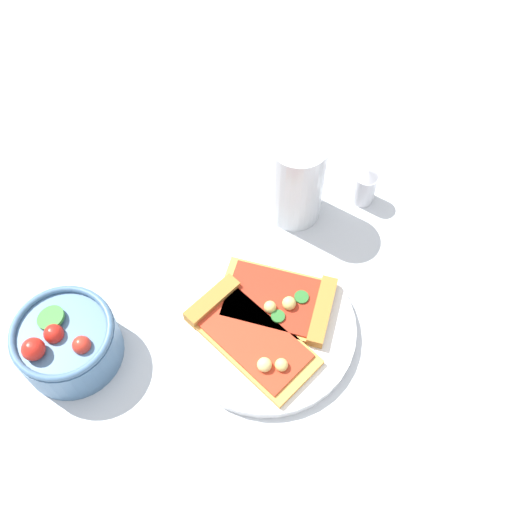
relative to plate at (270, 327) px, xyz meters
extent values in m
plane|color=silver|center=(0.00, 0.00, -0.01)|extent=(2.40, 2.40, 0.00)
cylinder|color=white|center=(0.00, 0.00, 0.00)|extent=(0.22, 0.22, 0.01)
cube|color=gold|center=(0.00, -0.03, 0.01)|extent=(0.14, 0.09, 0.01)
cube|color=#B77A33|center=(-0.06, -0.03, 0.01)|extent=(0.02, 0.09, 0.02)
cube|color=#B22D19|center=(0.00, -0.03, 0.02)|extent=(0.12, 0.08, 0.00)
sphere|color=#EAD172|center=(-0.02, -0.03, 0.02)|extent=(0.02, 0.02, 0.02)
cylinder|color=#2D722D|center=(-0.01, -0.01, 0.02)|extent=(0.02, 0.02, 0.00)
cylinder|color=#2D722D|center=(-0.03, -0.04, 0.02)|extent=(0.02, 0.02, 0.00)
sphere|color=#EAD172|center=(0.00, -0.02, 0.02)|extent=(0.02, 0.02, 0.02)
cube|color=gold|center=(0.01, 0.03, 0.01)|extent=(0.18, 0.14, 0.01)
cube|color=#B77A33|center=(0.08, -0.01, 0.02)|extent=(0.05, 0.08, 0.02)
cube|color=red|center=(0.01, 0.03, 0.02)|extent=(0.15, 0.13, 0.00)
sphere|color=#EAD172|center=(-0.03, 0.05, 0.02)|extent=(0.02, 0.02, 0.02)
sphere|color=#F2D87F|center=(-0.01, 0.06, 0.02)|extent=(0.02, 0.02, 0.02)
cylinder|color=#4C7299|center=(0.22, 0.10, 0.02)|extent=(0.12, 0.12, 0.06)
torus|color=#4C7299|center=(0.22, 0.10, 0.05)|extent=(0.12, 0.12, 0.01)
sphere|color=red|center=(0.22, 0.10, 0.06)|extent=(0.02, 0.02, 0.02)
sphere|color=red|center=(0.19, 0.10, 0.06)|extent=(0.02, 0.02, 0.02)
sphere|color=red|center=(0.23, 0.12, 0.06)|extent=(0.03, 0.03, 0.03)
cylinder|color=#388433|center=(0.24, 0.08, 0.06)|extent=(0.04, 0.04, 0.01)
cylinder|color=silver|center=(0.02, -0.19, 0.06)|extent=(0.07, 0.07, 0.13)
cylinder|color=#592D0F|center=(0.02, -0.19, 0.04)|extent=(0.06, 0.06, 0.10)
cylinder|color=silver|center=(-0.07, -0.23, 0.02)|extent=(0.03, 0.03, 0.05)
cone|color=silver|center=(-0.07, -0.23, 0.05)|extent=(0.03, 0.03, 0.01)
camera|label=1|loc=(-0.07, 0.30, 0.67)|focal=42.12mm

